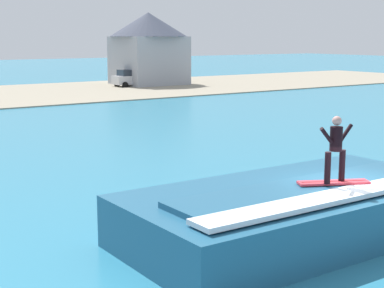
# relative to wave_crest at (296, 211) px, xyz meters

# --- Properties ---
(ground_plane) EXTENTS (260.00, 260.00, 0.00)m
(ground_plane) POSITION_rel_wave_crest_xyz_m (1.19, -0.65, -0.71)
(ground_plane) COLOR teal
(wave_crest) EXTENTS (9.32, 4.54, 1.50)m
(wave_crest) POSITION_rel_wave_crest_xyz_m (0.00, 0.00, 0.00)
(wave_crest) COLOR #225B7C
(wave_crest) RESTS_ON ground_plane
(surfboard) EXTENTS (1.85, 1.19, 0.06)m
(surfboard) POSITION_rel_wave_crest_xyz_m (0.65, -0.67, 0.82)
(surfboard) COLOR #D8333F
(surfboard) RESTS_ON wave_crest
(surfer) EXTENTS (1.17, 0.32, 1.72)m
(surfer) POSITION_rel_wave_crest_xyz_m (0.59, -0.74, 1.82)
(surfer) COLOR black
(surfer) RESTS_ON surfboard
(car_far_shore) EXTENTS (4.05, 2.05, 1.86)m
(car_far_shore) POSITION_rel_wave_crest_xyz_m (19.65, 45.01, 0.24)
(car_far_shore) COLOR silver
(car_far_shore) RESTS_ON ground_plane
(house_gabled_white) EXTENTS (8.51, 8.51, 7.90)m
(house_gabled_white) POSITION_rel_wave_crest_xyz_m (22.64, 46.44, 3.66)
(house_gabled_white) COLOR #9EA3AD
(house_gabled_white) RESTS_ON ground_plane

